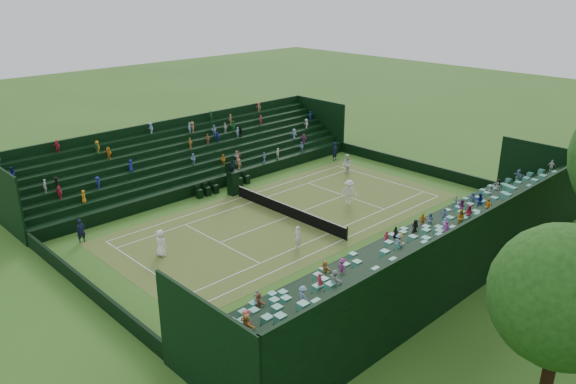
{
  "coord_description": "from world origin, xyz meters",
  "views": [
    {
      "loc": [
        27.88,
        -26.83,
        16.7
      ],
      "look_at": [
        0.0,
        0.0,
        2.0
      ],
      "focal_mm": 35.0,
      "sensor_mm": 36.0,
      "label": 1
    }
  ],
  "objects_px": {
    "player_near_east": "(298,237)",
    "player_far_west": "(347,164)",
    "tennis_net": "(288,210)",
    "player_far_east": "(349,192)",
    "player_near_west": "(161,243)",
    "umpire_chair": "(233,180)"
  },
  "relations": [
    {
      "from": "umpire_chair",
      "to": "player_far_west",
      "type": "height_order",
      "value": "umpire_chair"
    },
    {
      "from": "player_near_west",
      "to": "player_far_west",
      "type": "bearing_deg",
      "value": -89.89
    },
    {
      "from": "umpire_chair",
      "to": "player_far_west",
      "type": "xyz_separation_m",
      "value": [
        3.13,
        10.72,
        -0.36
      ]
    },
    {
      "from": "player_near_east",
      "to": "umpire_chair",
      "type": "bearing_deg",
      "value": -14.53
    },
    {
      "from": "player_near_west",
      "to": "player_near_east",
      "type": "xyz_separation_m",
      "value": [
        5.29,
        7.13,
        -0.11
      ]
    },
    {
      "from": "player_near_east",
      "to": "player_far_west",
      "type": "distance_m",
      "value": 15.82
    },
    {
      "from": "player_near_east",
      "to": "player_far_east",
      "type": "relative_size",
      "value": 0.78
    },
    {
      "from": "player_far_west",
      "to": "player_far_east",
      "type": "relative_size",
      "value": 0.91
    },
    {
      "from": "player_far_east",
      "to": "player_far_west",
      "type": "bearing_deg",
      "value": 93.25
    },
    {
      "from": "player_far_east",
      "to": "umpire_chair",
      "type": "bearing_deg",
      "value": 174.58
    },
    {
      "from": "tennis_net",
      "to": "player_far_west",
      "type": "bearing_deg",
      "value": 107.62
    },
    {
      "from": "player_near_west",
      "to": "umpire_chair",
      "type": "bearing_deg",
      "value": -68.25
    },
    {
      "from": "player_near_east",
      "to": "player_near_west",
      "type": "bearing_deg",
      "value": 55.16
    },
    {
      "from": "tennis_net",
      "to": "player_near_east",
      "type": "xyz_separation_m",
      "value": [
        4.22,
        -3.14,
        0.27
      ]
    },
    {
      "from": "player_near_west",
      "to": "player_far_east",
      "type": "height_order",
      "value": "player_far_east"
    },
    {
      "from": "umpire_chair",
      "to": "player_far_east",
      "type": "bearing_deg",
      "value": 33.03
    },
    {
      "from": "tennis_net",
      "to": "player_near_west",
      "type": "distance_m",
      "value": 10.34
    },
    {
      "from": "umpire_chair",
      "to": "player_near_west",
      "type": "xyz_separation_m",
      "value": [
        5.46,
        -10.27,
        -0.37
      ]
    },
    {
      "from": "player_near_west",
      "to": "player_near_east",
      "type": "bearing_deg",
      "value": -132.82
    },
    {
      "from": "player_far_east",
      "to": "player_near_west",
      "type": "bearing_deg",
      "value": -137.88
    },
    {
      "from": "player_near_east",
      "to": "player_far_east",
      "type": "height_order",
      "value": "player_far_east"
    },
    {
      "from": "umpire_chair",
      "to": "player_near_west",
      "type": "relative_size",
      "value": 1.65
    }
  ]
}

